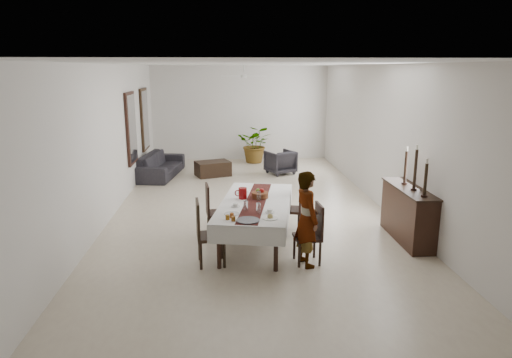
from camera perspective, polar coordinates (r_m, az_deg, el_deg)
name	(u,v)px	position (r m, az deg, el deg)	size (l,w,h in m)	color
floor	(251,211)	(10.24, -0.64, -3.99)	(6.00, 12.00, 0.00)	beige
ceiling	(250,64)	(9.76, -0.70, 14.21)	(6.00, 12.00, 0.02)	white
wall_back	(240,113)	(15.82, -2.02, 8.22)	(6.00, 0.02, 3.20)	silver
wall_front	(292,245)	(4.08, 4.58, -8.20)	(6.00, 0.02, 3.20)	silver
wall_left	(109,142)	(10.15, -17.89, 4.46)	(0.02, 12.00, 3.20)	silver
wall_right	(386,139)	(10.49, 15.98, 4.88)	(0.02, 12.00, 3.20)	silver
dining_table_top	(256,203)	(8.21, -0.05, -3.08)	(1.03, 2.46, 0.05)	black
table_leg_fl	(219,247)	(7.31, -4.65, -8.49)	(0.07, 0.07, 0.72)	black
table_leg_fr	(276,250)	(7.20, 2.50, -8.81)	(0.07, 0.07, 0.72)	black
table_leg_bl	(240,204)	(9.49, -1.96, -3.18)	(0.07, 0.07, 0.72)	black
table_leg_br	(284,206)	(9.41, 3.50, -3.36)	(0.07, 0.07, 0.72)	black
tablecloth_top	(256,202)	(8.20, -0.05, -2.87)	(1.21, 2.65, 0.01)	white
tablecloth_drape_left	(223,209)	(8.33, -4.16, -3.71)	(0.01, 2.65, 0.31)	white
tablecloth_drape_right	(289,211)	(8.20, 4.14, -4.00)	(0.01, 2.65, 0.31)	silver
tablecloth_drape_near	(246,236)	(7.01, -1.27, -7.11)	(1.21, 0.01, 0.31)	silver
tablecloth_drape_far	(263,191)	(9.51, 0.85, -1.47)	(1.21, 0.01, 0.31)	white
table_runner	(256,201)	(8.20, -0.05, -2.82)	(0.36, 2.57, 0.00)	#531C17
red_pitcher	(243,193)	(8.35, -1.68, -1.80)	(0.15, 0.15, 0.21)	maroon
pitcher_handle	(238,193)	(8.36, -2.27, -1.78)	(0.12, 0.12, 0.02)	maroon
wine_glass_near	(258,208)	(7.53, 0.31, -3.67)	(0.07, 0.07, 0.17)	white
wine_glass_mid	(246,206)	(7.65, -1.29, -3.38)	(0.07, 0.07, 0.17)	white
wine_glass_far	(259,196)	(8.22, 0.35, -2.16)	(0.07, 0.07, 0.17)	white
teacup_right	(270,211)	(7.58, 1.75, -4.00)	(0.09, 0.09, 0.06)	white
saucer_right	(270,212)	(7.59, 1.75, -4.18)	(0.15, 0.15, 0.01)	silver
teacup_left	(236,205)	(7.89, -2.57, -3.28)	(0.09, 0.09, 0.06)	silver
saucer_left	(236,206)	(7.90, -2.57, -3.45)	(0.15, 0.15, 0.01)	silver
plate_near_right	(270,218)	(7.29, 1.79, -4.92)	(0.25, 0.25, 0.02)	white
bread_near_right	(270,216)	(7.28, 1.79, -4.71)	(0.09, 0.09, 0.09)	tan
plate_near_left	(232,214)	(7.51, -3.05, -4.36)	(0.25, 0.25, 0.02)	silver
plate_far_left	(242,192)	(8.78, -1.76, -1.67)	(0.25, 0.25, 0.02)	white
serving_tray	(248,220)	(7.18, -1.02, -5.19)	(0.37, 0.37, 0.02)	#3B3C40
jam_jar_a	(233,219)	(7.17, -2.85, -4.99)	(0.07, 0.07, 0.08)	brown
jam_jar_b	(228,217)	(7.25, -3.58, -4.80)	(0.07, 0.07, 0.08)	#915A15
jam_jar_c	(232,215)	(7.33, -3.04, -4.56)	(0.07, 0.07, 0.08)	#984816
fruit_basket	(260,195)	(8.43, 0.50, -2.01)	(0.31, 0.31, 0.10)	brown
fruit_red	(262,191)	(8.42, 0.72, -1.48)	(0.09, 0.09, 0.09)	#A01310
fruit_green	(258,190)	(8.44, 0.24, -1.45)	(0.08, 0.08, 0.08)	olive
chair_right_near_seat	(307,237)	(7.52, 6.43, -7.24)	(0.42, 0.42, 0.05)	black
chair_right_near_leg_fl	(320,254)	(7.50, 8.00, -9.27)	(0.04, 0.04, 0.41)	black
chair_right_near_leg_fr	(314,246)	(7.80, 7.30, -8.31)	(0.04, 0.04, 0.41)	black
chair_right_near_leg_bl	(299,255)	(7.41, 5.42, -9.47)	(0.04, 0.04, 0.41)	black
chair_right_near_leg_br	(294,247)	(7.72, 4.82, -8.48)	(0.04, 0.04, 0.41)	black
chair_right_near_back	(319,220)	(7.47, 7.91, -5.10)	(0.42, 0.04, 0.53)	black
chair_right_far_seat	(290,210)	(8.83, 4.32, -3.84)	(0.44, 0.44, 0.05)	black
chair_right_far_leg_fl	(298,225)	(8.73, 5.33, -5.77)	(0.04, 0.04, 0.43)	black
chair_right_far_leg_fr	(300,219)	(9.06, 5.54, -5.02)	(0.04, 0.04, 0.43)	black
chair_right_far_leg_bl	(280,224)	(8.76, 2.99, -5.64)	(0.04, 0.04, 0.43)	black
chair_right_far_leg_br	(282,218)	(9.10, 3.28, -4.90)	(0.04, 0.04, 0.43)	black
chair_right_far_back	(301,195)	(8.73, 5.65, -2.04)	(0.44, 0.04, 0.56)	black
chair_left_near_seat	(211,236)	(7.44, -5.60, -7.14)	(0.46, 0.46, 0.05)	black
chair_left_near_leg_fl	(200,247)	(7.70, -7.07, -8.47)	(0.05, 0.05, 0.45)	black
chair_left_near_leg_fr	(201,256)	(7.35, -6.90, -9.56)	(0.05, 0.05, 0.45)	black
chair_left_near_leg_bl	(222,246)	(7.72, -4.28, -8.33)	(0.05, 0.05, 0.45)	black
chair_left_near_leg_br	(224,255)	(7.38, -3.98, -9.40)	(0.05, 0.05, 0.45)	black
chair_left_near_back	(198,219)	(7.33, -7.28, -4.95)	(0.46, 0.04, 0.58)	black
chair_left_far_seat	(218,213)	(8.64, -4.74, -4.30)	(0.43, 0.43, 0.05)	black
chair_left_far_leg_fl	(208,223)	(8.87, -5.98, -5.48)	(0.04, 0.04, 0.43)	black
chair_left_far_leg_fr	(210,229)	(8.54, -5.75, -6.24)	(0.04, 0.04, 0.43)	black
chair_left_far_leg_bl	(226,222)	(8.91, -3.71, -5.35)	(0.04, 0.04, 0.43)	black
chair_left_far_leg_br	(229,228)	(8.58, -3.40, -6.11)	(0.04, 0.04, 0.43)	black
chair_left_far_back	(207,199)	(8.54, -6.08, -2.50)	(0.43, 0.04, 0.55)	black
woman	(307,219)	(7.33, 6.37, -4.97)	(0.57, 0.37, 1.56)	#97999F
sideboard_body	(408,215)	(8.88, 18.44, -4.27)	(0.43, 1.61, 0.97)	black
sideboard_top	(410,189)	(8.74, 18.69, -1.14)	(0.47, 1.68, 0.03)	black
candlestick_near_base	(424,196)	(8.21, 20.27, -1.98)	(0.11, 0.11, 0.03)	black
candlestick_near_shaft	(426,179)	(8.14, 20.44, -0.05)	(0.05, 0.05, 0.54)	black
candlestick_near_candle	(427,161)	(8.08, 20.62, 2.10)	(0.04, 0.04, 0.09)	beige
candlestick_mid_base	(414,189)	(8.59, 19.11, -1.21)	(0.11, 0.11, 0.03)	black
candlestick_mid_shaft	(415,169)	(8.51, 19.31, 1.17)	(0.05, 0.05, 0.70)	black
candlestick_mid_candle	(417,147)	(8.44, 19.52, 3.77)	(0.04, 0.04, 0.09)	silver
candlestick_far_base	(404,183)	(8.97, 18.05, -0.51)	(0.11, 0.11, 0.03)	black
candlestick_far_shaft	(406,167)	(8.91, 18.20, 1.44)	(0.05, 0.05, 0.59)	black
candlestick_far_candle	(407,149)	(8.84, 18.36, 3.58)	(0.04, 0.04, 0.09)	beige
sofa	(161,165)	(13.72, -11.80, 1.74)	(2.29, 0.90, 0.67)	#272429
armchair	(280,162)	(13.77, 3.05, 2.13)	(0.76, 0.78, 0.71)	#2C292F
coffee_table	(213,169)	(13.55, -5.42, 1.31)	(0.97, 0.65, 0.43)	black
potted_plant	(256,144)	(15.33, -0.04, 4.38)	(1.13, 0.98, 1.25)	#2B5321
mirror_frame_near	(131,128)	(12.26, -15.35, 6.14)	(0.06, 1.05, 1.85)	black
mirror_glass_near	(132,128)	(12.26, -15.18, 6.14)	(0.01, 0.90, 1.70)	silver
mirror_frame_far	(144,119)	(14.32, -13.77, 7.26)	(0.06, 1.05, 1.85)	black
mirror_glass_far	(146,119)	(14.31, -13.63, 7.26)	(0.01, 0.90, 1.70)	silver
fan_rod	(244,68)	(12.75, -1.54, 13.65)	(0.04, 0.04, 0.20)	silver
fan_hub	(244,76)	(12.75, -1.54, 12.75)	(0.16, 0.16, 0.08)	white
fan_blade_n	(243,76)	(13.10, -1.61, 12.77)	(0.10, 0.55, 0.01)	silver
fan_blade_s	(244,76)	(12.40, -1.46, 12.72)	(0.10, 0.55, 0.01)	white
fan_blade_e	(257,76)	(12.78, 0.07, 12.76)	(0.55, 0.10, 0.01)	white
fan_blade_w	(231,76)	(12.74, -3.15, 12.73)	(0.55, 0.10, 0.01)	white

